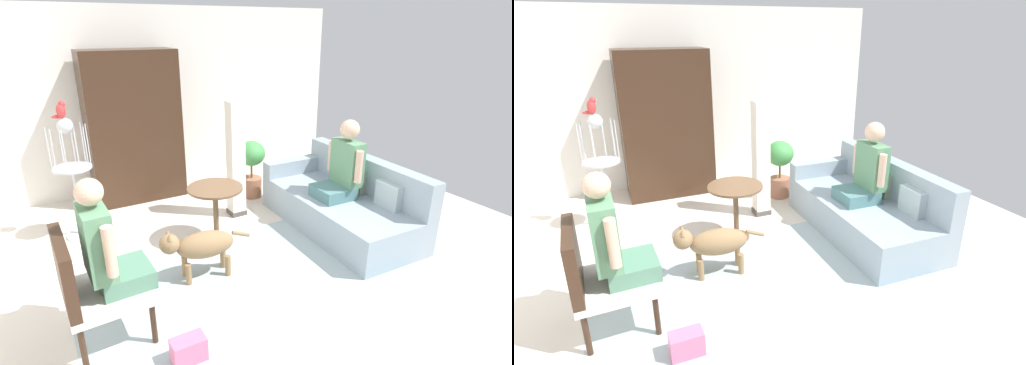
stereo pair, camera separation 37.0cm
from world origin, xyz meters
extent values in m
plane|color=beige|center=(0.00, 0.00, 0.00)|extent=(7.10, 7.10, 0.00)
cube|color=silver|center=(0.00, 3.02, 1.26)|extent=(6.00, 0.12, 2.53)
cube|color=#9EB2B7|center=(0.03, -0.07, 0.00)|extent=(3.15, 2.05, 0.01)
cube|color=#8EA0AD|center=(1.45, 0.49, 0.20)|extent=(1.00, 2.03, 0.41)
cube|color=#8EA0AD|center=(1.83, 0.48, 0.61)|extent=(0.24, 2.01, 0.41)
cube|color=#8EA0AD|center=(1.48, 1.40, 0.51)|extent=(0.95, 0.21, 0.20)
cube|color=#9EB2B7|center=(1.69, -0.02, 0.55)|extent=(0.11, 0.32, 0.28)
cube|color=gray|center=(1.70, 0.53, 0.55)|extent=(0.11, 0.32, 0.28)
cylinder|color=#382316|center=(-1.02, 0.20, 0.18)|extent=(0.04, 0.04, 0.36)
cylinder|color=#382316|center=(-1.01, -0.31, 0.18)|extent=(0.04, 0.04, 0.36)
cylinder|color=#382316|center=(-1.52, 0.19, 0.18)|extent=(0.04, 0.04, 0.36)
cylinder|color=#382316|center=(-1.50, -0.32, 0.18)|extent=(0.04, 0.04, 0.36)
cube|color=white|center=(-1.26, -0.06, 0.39)|extent=(0.62, 0.63, 0.06)
cube|color=#382316|center=(-1.52, -0.07, 0.66)|extent=(0.10, 0.62, 0.49)
cube|color=slate|center=(1.34, 0.49, 0.48)|extent=(0.42, 0.41, 0.14)
cube|color=#598C66|center=(1.52, 0.48, 0.80)|extent=(0.19, 0.40, 0.51)
sphere|color=#DDB293|center=(1.52, 0.48, 1.19)|extent=(0.22, 0.22, 0.22)
cylinder|color=#DDB293|center=(1.47, 0.25, 0.83)|extent=(0.08, 0.08, 0.36)
cylinder|color=#DDB293|center=(1.49, 0.72, 0.83)|extent=(0.08, 0.08, 0.36)
cube|color=#507F66|center=(-1.12, -0.05, 0.49)|extent=(0.40, 0.40, 0.14)
cube|color=#598C66|center=(-1.28, -0.06, 0.83)|extent=(0.19, 0.39, 0.53)
sphere|color=#DDB293|center=(-1.28, -0.06, 1.21)|extent=(0.19, 0.19, 0.19)
cylinder|color=#DDB293|center=(-1.25, 0.17, 0.85)|extent=(0.08, 0.08, 0.37)
cylinder|color=#DDB293|center=(-1.24, -0.29, 0.85)|extent=(0.08, 0.08, 0.37)
cylinder|color=brown|center=(0.06, 0.91, 0.63)|extent=(0.60, 0.60, 0.02)
cylinder|color=brown|center=(0.06, 0.91, 0.31)|extent=(0.06, 0.06, 0.62)
cylinder|color=brown|center=(0.06, 0.91, 0.01)|extent=(0.29, 0.29, 0.03)
ellipsoid|color=olive|center=(-0.32, 0.32, 0.34)|extent=(0.58, 0.32, 0.25)
sphere|color=olive|center=(-0.64, 0.36, 0.42)|extent=(0.19, 0.19, 0.19)
cone|color=olive|center=(-0.65, 0.31, 0.51)|extent=(0.06, 0.06, 0.06)
cone|color=olive|center=(-0.64, 0.41, 0.51)|extent=(0.06, 0.06, 0.06)
cylinder|color=olive|center=(0.04, 0.28, 0.38)|extent=(0.18, 0.06, 0.10)
cylinder|color=olive|center=(-0.52, 0.27, 0.11)|extent=(0.06, 0.06, 0.21)
cylinder|color=olive|center=(-0.50, 0.42, 0.11)|extent=(0.06, 0.06, 0.21)
cylinder|color=olive|center=(-0.13, 0.22, 0.11)|extent=(0.06, 0.06, 0.21)
cylinder|color=olive|center=(-0.12, 0.37, 0.11)|extent=(0.06, 0.06, 0.21)
cylinder|color=silver|center=(-1.24, 1.77, 0.01)|extent=(0.36, 0.36, 0.03)
cylinder|color=silver|center=(-1.24, 1.77, 0.41)|extent=(0.04, 0.04, 0.81)
cylinder|color=silver|center=(-1.24, 1.77, 0.82)|extent=(0.41, 0.41, 0.02)
cylinder|color=silver|center=(-1.04, 1.77, 1.06)|extent=(0.01, 0.01, 0.45)
cylinder|color=silver|center=(-1.08, 1.88, 1.06)|extent=(0.01, 0.01, 0.45)
cylinder|color=silver|center=(-1.18, 1.95, 1.06)|extent=(0.01, 0.01, 0.45)
cylinder|color=silver|center=(-1.29, 1.95, 1.06)|extent=(0.01, 0.01, 0.45)
cylinder|color=silver|center=(-1.39, 1.88, 1.06)|extent=(0.01, 0.01, 0.45)
cylinder|color=silver|center=(-1.43, 1.77, 1.06)|extent=(0.01, 0.01, 0.45)
cylinder|color=silver|center=(-1.39, 1.65, 1.06)|extent=(0.01, 0.01, 0.45)
cylinder|color=silver|center=(-1.29, 1.58, 1.06)|extent=(0.01, 0.01, 0.45)
cylinder|color=silver|center=(-1.18, 1.58, 1.06)|extent=(0.01, 0.01, 0.45)
cylinder|color=silver|center=(-1.08, 1.65, 1.06)|extent=(0.01, 0.01, 0.45)
sphere|color=silver|center=(-1.24, 1.77, 1.29)|extent=(0.16, 0.16, 0.16)
ellipsoid|color=red|center=(-1.25, 1.77, 1.45)|extent=(0.09, 0.10, 0.16)
sphere|color=red|center=(-1.23, 1.77, 1.52)|extent=(0.07, 0.07, 0.07)
cone|color=#D8BF4C|center=(-1.19, 1.77, 1.52)|extent=(0.03, 0.02, 0.02)
ellipsoid|color=red|center=(-1.29, 1.77, 1.39)|extent=(0.12, 0.03, 0.04)
cylinder|color=#996047|center=(1.02, 1.83, 0.14)|extent=(0.29, 0.29, 0.28)
cylinder|color=brown|center=(1.02, 1.83, 0.38)|extent=(0.03, 0.03, 0.20)
ellipsoid|color=#44954A|center=(1.02, 1.83, 0.63)|extent=(0.38, 0.38, 0.34)
cube|color=#4C4742|center=(0.57, 1.41, 0.03)|extent=(0.20, 0.20, 0.06)
cube|color=white|center=(0.57, 1.41, 0.75)|extent=(0.18, 0.18, 1.39)
cube|color=#382316|center=(-0.35, 2.61, 0.99)|extent=(1.19, 0.56, 1.99)
cube|color=#D8668C|center=(-0.85, -0.61, 0.10)|extent=(0.25, 0.14, 0.19)
camera|label=1|loc=(-1.54, -2.81, 2.25)|focal=28.38mm
camera|label=2|loc=(-1.21, -2.98, 2.25)|focal=28.38mm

